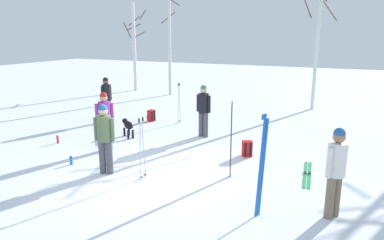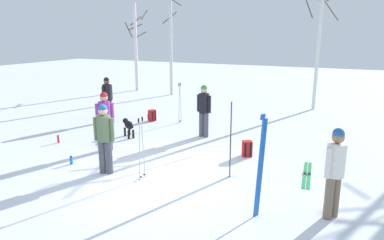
{
  "view_description": "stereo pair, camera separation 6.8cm",
  "coord_description": "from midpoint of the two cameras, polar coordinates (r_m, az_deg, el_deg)",
  "views": [
    {
      "loc": [
        4.2,
        -6.81,
        3.32
      ],
      "look_at": [
        0.25,
        1.71,
        1.0
      ],
      "focal_mm": 32.88,
      "sensor_mm": 36.0,
      "label": 1
    },
    {
      "loc": [
        4.26,
        -6.78,
        3.32
      ],
      "look_at": [
        0.25,
        1.71,
        1.0
      ],
      "focal_mm": 32.88,
      "sensor_mm": 36.0,
      "label": 2
    }
  ],
  "objects": [
    {
      "name": "person_4",
      "position": [
        8.62,
        -14.23,
        -2.31
      ],
      "size": [
        0.51,
        0.34,
        1.72
      ],
      "color": "#4C4C56",
      "rests_on": "ground_plane"
    },
    {
      "name": "water_bottle_1",
      "position": [
        11.69,
        -21.11,
        -2.97
      ],
      "size": [
        0.07,
        0.07,
        0.25
      ],
      "color": "red",
      "rests_on": "ground_plane"
    },
    {
      "name": "person_2",
      "position": [
        13.79,
        -13.83,
        3.71
      ],
      "size": [
        0.34,
        0.52,
        1.72
      ],
      "color": "black",
      "rests_on": "ground_plane"
    },
    {
      "name": "backpack_0",
      "position": [
        13.72,
        -6.78,
        0.7
      ],
      "size": [
        0.32,
        0.3,
        0.44
      ],
      "color": "red",
      "rests_on": "ground_plane"
    },
    {
      "name": "backpack_1",
      "position": [
        9.88,
        8.71,
        -4.62
      ],
      "size": [
        0.33,
        0.34,
        0.44
      ],
      "color": "red",
      "rests_on": "ground_plane"
    },
    {
      "name": "person_3",
      "position": [
        11.4,
        1.71,
        2.03
      ],
      "size": [
        0.51,
        0.34,
        1.72
      ],
      "color": "#4C4C56",
      "rests_on": "ground_plane"
    },
    {
      "name": "ski_pair_planted_1",
      "position": [
        6.56,
        10.94,
        -7.39
      ],
      "size": [
        0.13,
        0.24,
        1.95
      ],
      "color": "blue",
      "rests_on": "ground_plane"
    },
    {
      "name": "ski_poles_1",
      "position": [
        13.21,
        -2.26,
        2.93
      ],
      "size": [
        0.07,
        0.22,
        1.52
      ],
      "color": "#B2B2BC",
      "rests_on": "ground_plane"
    },
    {
      "name": "birch_tree_2",
      "position": [
        16.39,
        19.5,
        11.57
      ],
      "size": [
        1.59,
        1.6,
        5.63
      ],
      "color": "silver",
      "rests_on": "ground_plane"
    },
    {
      "name": "person_0",
      "position": [
        10.35,
        -14.15,
        0.39
      ],
      "size": [
        0.41,
        0.39,
        1.72
      ],
      "color": "#1E2338",
      "rests_on": "ground_plane"
    },
    {
      "name": "water_bottle_0",
      "position": [
        9.72,
        -19.19,
        -6.25
      ],
      "size": [
        0.08,
        0.08,
        0.22
      ],
      "color": "#1E72BF",
      "rests_on": "ground_plane"
    },
    {
      "name": "person_1",
      "position": [
        6.87,
        22.06,
        -7.1
      ],
      "size": [
        0.34,
        0.45,
        1.72
      ],
      "color": "#72604C",
      "rests_on": "ground_plane"
    },
    {
      "name": "ski_pair_planted_0",
      "position": [
        8.22,
        6.13,
        -3.3
      ],
      "size": [
        0.05,
        0.15,
        1.82
      ],
      "color": "black",
      "rests_on": "ground_plane"
    },
    {
      "name": "ski_pair_lying_0",
      "position": [
        9.04,
        18.01,
        -8.33
      ],
      "size": [
        0.33,
        1.72,
        0.05
      ],
      "color": "green",
      "rests_on": "ground_plane"
    },
    {
      "name": "birch_tree_1",
      "position": [
        19.33,
        -3.78,
        14.44
      ],
      "size": [
        1.25,
        1.25,
        6.89
      ],
      "color": "silver",
      "rests_on": "ground_plane"
    },
    {
      "name": "ground_plane",
      "position": [
        8.67,
        -6.58,
        -8.74
      ],
      "size": [
        60.0,
        60.0,
        0.0
      ],
      "primitive_type": "plane",
      "color": "white"
    },
    {
      "name": "birch_tree_0",
      "position": [
        21.14,
        -9.42,
        11.87
      ],
      "size": [
        1.41,
        1.42,
        5.01
      ],
      "color": "silver",
      "rests_on": "ground_plane"
    },
    {
      "name": "dog",
      "position": [
        11.7,
        -10.53,
        -0.87
      ],
      "size": [
        0.75,
        0.57,
        0.57
      ],
      "color": "black",
      "rests_on": "ground_plane"
    },
    {
      "name": "ski_poles_0",
      "position": [
        8.17,
        -8.37,
        -4.33
      ],
      "size": [
        0.07,
        0.25,
        1.48
      ],
      "color": "#B2B2BC",
      "rests_on": "ground_plane"
    }
  ]
}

